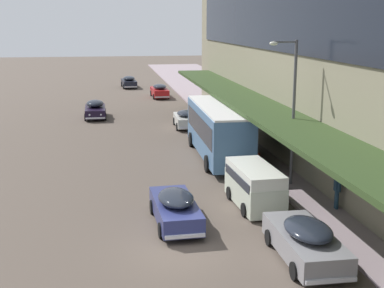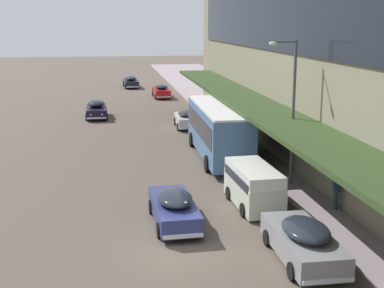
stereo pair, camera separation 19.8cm
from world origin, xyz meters
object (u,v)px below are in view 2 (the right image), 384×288
Objects in this scene: sedan_second_mid at (174,207)px; fire_hydrant at (259,159)px; sedan_oncoming_front at (303,241)px; transit_bus_kerbside_front at (218,128)px; sedan_lead_near at (187,119)px; street_lamp at (291,103)px; pedestrian_at_kerb at (336,188)px; sedan_lead_mid at (131,82)px; sedan_trailing_mid at (161,91)px; vw_van at (253,184)px; sedan_oncoming_rear at (96,109)px.

fire_hydrant is at bearing 54.03° from sedan_second_mid.
fire_hydrant is (1.98, 12.93, -0.29)m from sedan_oncoming_front.
transit_bus_kerbside_front is 2.39× the size of sedan_lead_near.
street_lamp is at bearing 74.70° from sedan_oncoming_front.
sedan_second_mid is at bearing -177.34° from pedestrian_at_kerb.
sedan_lead_mid reaches higher than fire_hydrant.
sedan_oncoming_front is (0.49, -25.83, 0.04)m from sedan_lead_near.
sedan_second_mid is at bearing -99.93° from sedan_lead_near.
transit_bus_kerbside_front reaches higher than fire_hydrant.
pedestrian_at_kerb reaches higher than sedan_oncoming_front.
sedan_trailing_mid is at bearing 96.03° from pedestrian_at_kerb.
street_lamp is (2.66, 2.67, 3.42)m from vw_van.
sedan_second_mid is at bearing -125.97° from fire_hydrant.
transit_bus_kerbside_front is 39.18m from sedan_lead_mid.
sedan_trailing_mid is 38.04m from vw_van.
vw_van is (0.60, -38.04, 0.32)m from sedan_trailing_mid.
transit_bus_kerbside_front is 11.91m from sedan_second_mid.
sedan_lead_near is 0.57× the size of street_lamp.
transit_bus_kerbside_front is at bearing 69.14° from sedan_second_mid.
sedan_lead_near is at bearing 90.71° from vw_van.
pedestrian_at_kerb is at bearing -67.20° from sedan_oncoming_rear.
pedestrian_at_kerb reaches higher than fire_hydrant.
sedan_second_mid is 1.06× the size of vw_van.
sedan_oncoming_rear is 2.52× the size of pedestrian_at_kerb.
pedestrian_at_kerb reaches higher than sedan_lead_mid.
fire_hydrant is (-1.35, 8.22, -0.69)m from pedestrian_at_kerb.
transit_bus_kerbside_front reaches higher than sedan_second_mid.
sedan_second_mid is at bearing -94.88° from sedan_trailing_mid.
sedan_lead_mid is 1.07× the size of sedan_oncoming_rear.
transit_bus_kerbside_front is at bearing -84.31° from sedan_lead_mid.
sedan_lead_mid is 0.66× the size of street_lamp.
sedan_oncoming_rear is at bearing 104.21° from sedan_oncoming_front.
pedestrian_at_kerb is 0.25× the size of street_lamp.
transit_bus_kerbside_front is 2.21× the size of sedan_oncoming_rear.
vw_van is (7.80, -25.60, 0.31)m from sedan_oncoming_rear.
sedan_second_mid is at bearing -110.86° from transit_bus_kerbside_front.
sedan_lead_mid is 28.79m from sedan_lead_near.
fire_hydrant is (10.02, -18.82, -0.30)m from sedan_oncoming_rear.
sedan_second_mid reaches higher than fire_hydrant.
sedan_oncoming_front is at bearing -88.92° from sedan_lead_near.
fire_hydrant is at bearing -81.93° from sedan_lead_mid.
transit_bus_kerbside_front reaches higher than pedestrian_at_kerb.
street_lamp is at bearing -65.48° from sedan_oncoming_rear.
pedestrian_at_kerb is at bearing -80.68° from fire_hydrant.
fire_hydrant is at bearing -79.19° from sedan_lead_near.
street_lamp reaches higher than sedan_lead_near.
vw_van is 7.15m from fire_hydrant.
transit_bus_kerbside_front is at bearing 107.33° from pedestrian_at_kerb.
sedan_trailing_mid is 44.21m from sedan_oncoming_front.
vw_van is at bearing -73.05° from sedan_oncoming_rear.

